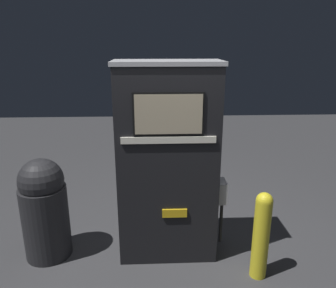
% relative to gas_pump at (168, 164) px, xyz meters
% --- Properties ---
extents(ground_plane, '(14.00, 14.00, 0.00)m').
position_rel_gas_pump_xyz_m(ground_plane, '(-0.00, -0.22, -1.02)').
color(ground_plane, '#38383A').
extents(gas_pump, '(1.10, 0.48, 2.04)m').
position_rel_gas_pump_xyz_m(gas_pump, '(0.00, 0.00, 0.00)').
color(gas_pump, black).
rests_on(gas_pump, ground_plane).
extents(safety_bollard, '(0.16, 0.16, 0.89)m').
position_rel_gas_pump_xyz_m(safety_bollard, '(0.87, -0.43, -0.55)').
color(safety_bollard, yellow).
rests_on(safety_bollard, ground_plane).
extents(trash_bin, '(0.48, 0.48, 1.09)m').
position_rel_gas_pump_xyz_m(trash_bin, '(-1.28, 0.01, -0.47)').
color(trash_bin, '#232326').
rests_on(trash_bin, ground_plane).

